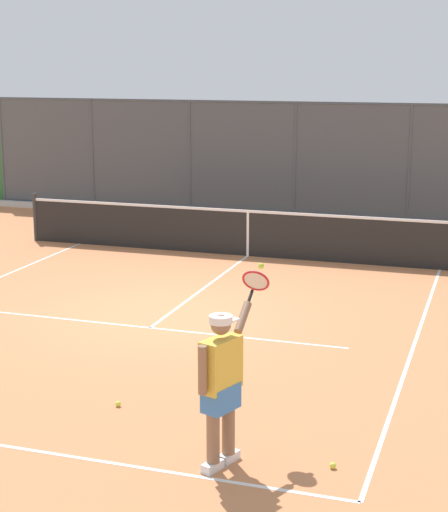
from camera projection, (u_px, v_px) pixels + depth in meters
name	position (u px, v px, depth m)	size (l,w,h in m)	color
ground_plane	(168.00, 315.00, 13.46)	(60.00, 60.00, 0.00)	#C67A4C
court_line_markings	(143.00, 333.00, 12.53)	(7.78, 9.36, 0.01)	white
fence_backdrop	(301.00, 165.00, 21.56)	(19.63, 1.37, 2.98)	#474C51
tennis_net	(248.00, 232.00, 17.43)	(10.00, 0.09, 1.07)	#2D2D2D
tennis_player	(222.00, 379.00, 8.24)	(0.43, 1.34, 1.85)	silver
tennis_ball_mid_court	(118.00, 404.00, 9.87)	(0.07, 0.07, 0.07)	#D6E042
tennis_ball_near_baseline	(333.00, 465.00, 8.36)	(0.07, 0.07, 0.07)	#D6E042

